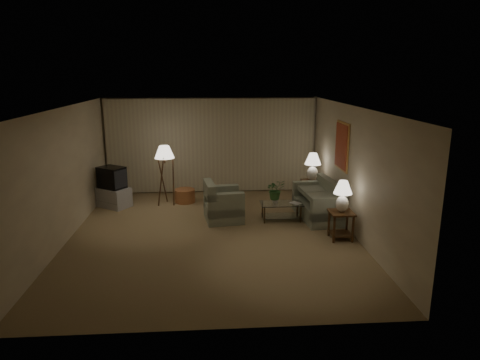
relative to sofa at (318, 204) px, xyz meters
name	(u,v)px	position (x,y,z in m)	size (l,w,h in m)	color
ground	(213,234)	(-2.50, -0.91, -0.36)	(7.00, 7.00, 0.00)	olive
room_shell	(212,143)	(-2.48, 0.60, 1.39)	(6.04, 7.02, 2.72)	beige
sofa	(318,204)	(0.00, 0.00, 0.00)	(1.74, 1.08, 0.71)	gray
armchair	(224,205)	(-2.24, 0.00, 0.01)	(1.10, 1.07, 0.74)	gray
side_table_near	(341,221)	(0.15, -1.35, 0.05)	(0.49, 0.49, 0.60)	#36220E
side_table_far	(312,188)	(0.15, 1.25, 0.05)	(0.54, 0.45, 0.60)	#36220E
table_lamp_near	(343,194)	(0.15, -1.35, 0.63)	(0.38, 0.38, 0.66)	white
table_lamp_far	(313,164)	(0.15, 1.25, 0.68)	(0.43, 0.43, 0.74)	white
coffee_table	(281,209)	(-0.89, -0.10, -0.08)	(0.98, 0.53, 0.41)	silver
tv_cabinet	(113,197)	(-5.05, 1.25, -0.11)	(1.00, 0.92, 0.50)	#AAAAAD
crt_tv	(112,177)	(-5.05, 1.25, 0.42)	(0.78, 0.74, 0.55)	black
floor_lamp	(165,174)	(-3.70, 1.33, 0.46)	(0.51, 0.51, 1.56)	#36220E
ottoman	(185,196)	(-3.23, 1.50, -0.18)	(0.54, 0.54, 0.36)	#AE673B
vase	(275,200)	(-1.04, -0.10, 0.13)	(0.14, 0.14, 0.15)	white
flowers	(275,187)	(-1.04, -0.10, 0.44)	(0.42, 0.37, 0.47)	#33662D
book	(293,204)	(-0.64, -0.20, 0.07)	(0.18, 0.25, 0.02)	olive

